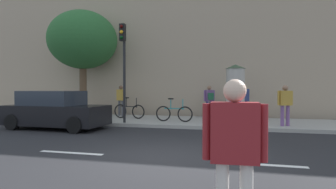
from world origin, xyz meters
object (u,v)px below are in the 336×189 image
at_px(traffic_light, 123,57).
at_px(pedestrian_with_backpack, 121,98).
at_px(poster_column, 235,93).
at_px(pedestrian_in_dark_shirt, 234,147).
at_px(pedestrian_in_red_top, 285,101).
at_px(bicycle_leaning, 129,111).
at_px(bicycle_upright, 174,113).
at_px(parked_car_red, 56,111).
at_px(pedestrian_with_bag, 209,98).
at_px(street_tree, 83,40).
at_px(pedestrian_near_pole, 244,98).

height_order(traffic_light, pedestrian_with_backpack, traffic_light).
xyz_separation_m(poster_column, pedestrian_in_dark_shirt, (0.10, -10.41, -0.43)).
height_order(traffic_light, pedestrian_in_red_top, traffic_light).
bearing_deg(bicycle_leaning, bicycle_upright, -17.91).
distance_m(traffic_light, bicycle_leaning, 3.18).
bearing_deg(parked_car_red, pedestrian_in_dark_shirt, -44.37).
xyz_separation_m(pedestrian_in_dark_shirt, bicycle_leaning, (-5.42, 10.51, -0.53)).
xyz_separation_m(poster_column, parked_car_red, (-7.30, -3.16, -0.74)).
xyz_separation_m(pedestrian_in_red_top, bicycle_upright, (-4.75, 0.38, -0.62)).
height_order(traffic_light, bicycle_leaning, traffic_light).
distance_m(traffic_light, pedestrian_with_bag, 5.18).
height_order(pedestrian_with_backpack, bicycle_leaning, pedestrian_with_backpack).
bearing_deg(pedestrian_with_backpack, traffic_light, -64.55).
distance_m(street_tree, pedestrian_in_red_top, 11.22).
bearing_deg(pedestrian_with_bag, street_tree, -175.84).
distance_m(pedestrian_near_pole, parked_car_red, 8.96).
relative_size(pedestrian_with_bag, bicycle_upright, 0.96).
distance_m(traffic_light, parked_car_red, 3.69).
bearing_deg(traffic_light, pedestrian_near_pole, 30.10).
xyz_separation_m(pedestrian_with_bag, bicycle_leaning, (-3.96, -1.46, -0.62)).
bearing_deg(pedestrian_with_backpack, pedestrian_with_bag, 2.91).
xyz_separation_m(traffic_light, poster_column, (4.86, 1.71, -1.61)).
height_order(pedestrian_near_pole, bicycle_leaning, pedestrian_near_pole).
distance_m(poster_column, pedestrian_near_pole, 1.44).
bearing_deg(pedestrian_in_red_top, bicycle_leaning, 170.62).
bearing_deg(pedestrian_with_backpack, parked_car_red, -102.62).
bearing_deg(pedestrian_in_dark_shirt, bicycle_leaning, 117.29).
xyz_separation_m(pedestrian_near_pole, pedestrian_in_red_top, (1.56, -2.45, -0.04)).
relative_size(bicycle_leaning, parked_car_red, 0.41).
distance_m(poster_column, parked_car_red, 7.99).
xyz_separation_m(pedestrian_near_pole, parked_car_red, (-7.73, -4.51, -0.44)).
bearing_deg(pedestrian_near_pole, pedestrian_with_backpack, -179.73).
height_order(poster_column, pedestrian_with_backpack, poster_column).
bearing_deg(pedestrian_with_backpack, pedestrian_in_red_top, -16.25).
xyz_separation_m(street_tree, pedestrian_in_red_top, (10.51, -2.15, -3.29)).
bearing_deg(pedestrian_in_dark_shirt, pedestrian_with_bag, 96.95).
bearing_deg(parked_car_red, traffic_light, 30.64).
height_order(bicycle_upright, parked_car_red, parked_car_red).
distance_m(poster_column, pedestrian_in_dark_shirt, 10.41).
distance_m(pedestrian_with_backpack, parked_car_red, 4.61).
relative_size(pedestrian_in_red_top, pedestrian_with_backpack, 0.98).
relative_size(street_tree, pedestrian_near_pole, 3.40).
xyz_separation_m(poster_column, pedestrian_with_backpack, (-6.30, 1.32, -0.33)).
distance_m(pedestrian_near_pole, bicycle_upright, 3.85).
bearing_deg(pedestrian_in_red_top, poster_column, 151.04).
xyz_separation_m(pedestrian_in_dark_shirt, pedestrian_in_red_top, (1.88, 9.31, 0.10)).
height_order(pedestrian_in_dark_shirt, pedestrian_near_pole, pedestrian_near_pole).
distance_m(pedestrian_in_dark_shirt, pedestrian_with_bag, 12.06).
xyz_separation_m(poster_column, pedestrian_near_pole, (0.42, 1.35, -0.30)).
distance_m(pedestrian_in_red_top, bicycle_upright, 4.81).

